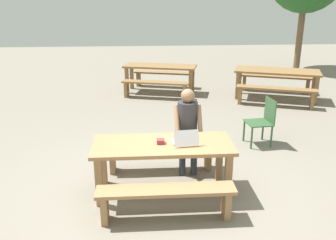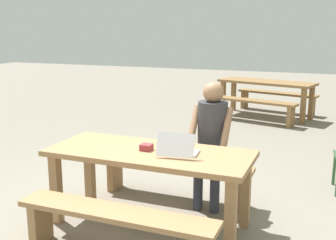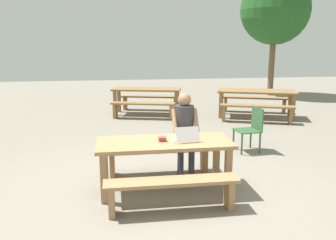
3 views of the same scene
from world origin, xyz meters
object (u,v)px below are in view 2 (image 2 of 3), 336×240
laptop (178,149)px  person_seated (211,136)px  small_pouch (146,147)px  picnic_table_front (150,162)px  picnic_table_mid (266,87)px

laptop → person_seated: person_seated is taller
person_seated → small_pouch: bearing=-124.6°
small_pouch → person_seated: 0.79m
picnic_table_front → small_pouch: bearing=-172.2°
picnic_table_front → laptop: size_ratio=5.19×
small_pouch → picnic_table_mid: 5.53m
small_pouch → picnic_table_mid: small_pouch is taller
picnic_table_front → picnic_table_mid: size_ratio=0.91×
laptop → person_seated: 0.69m
small_pouch → person_seated: person_seated is taller
laptop → picnic_table_mid: size_ratio=0.18×
laptop → picnic_table_mid: 5.55m
picnic_table_mid → person_seated: bearing=-73.2°
person_seated → picnic_table_mid: 4.88m
small_pouch → picnic_table_mid: bearing=87.3°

